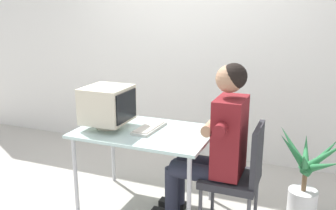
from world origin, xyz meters
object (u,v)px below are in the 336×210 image
person_seated (216,140)px  potted_plant (306,176)px  crt_monitor (108,105)px  desk (145,137)px  office_chair (239,172)px  keyboard (149,128)px

person_seated → potted_plant: person_seated is taller
crt_monitor → potted_plant: (1.67, 0.40, -0.56)m
desk → crt_monitor: crt_monitor is taller
person_seated → crt_monitor: bearing=-179.5°
desk → office_chair: bearing=-2.6°
desk → potted_plant: bearing=14.7°
potted_plant → desk: bearing=-165.3°
keyboard → potted_plant: (1.31, 0.32, -0.36)m
keyboard → potted_plant: size_ratio=0.51×
office_chair → keyboard: bearing=174.8°
person_seated → keyboard: bearing=173.2°
crt_monitor → keyboard: (0.36, 0.08, -0.19)m
office_chair → desk: bearing=177.4°
desk → office_chair: size_ratio=1.31×
keyboard → person_seated: person_seated is taller
keyboard → person_seated: (0.62, -0.07, -0.00)m
crt_monitor → potted_plant: bearing=13.4°
potted_plant → office_chair: bearing=-141.9°
desk → person_seated: 0.65m
office_chair → person_seated: 0.31m
desk → potted_plant: potted_plant is taller
office_chair → potted_plant: (0.50, 0.39, -0.12)m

